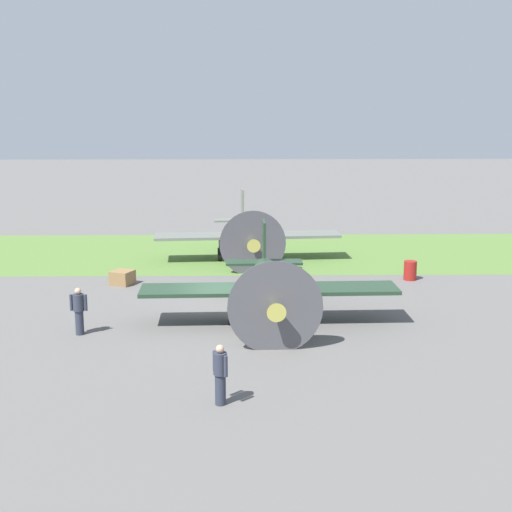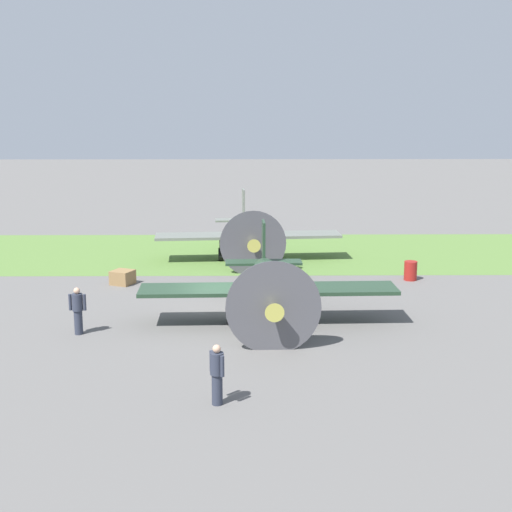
% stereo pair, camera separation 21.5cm
% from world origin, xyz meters
% --- Properties ---
extents(ground_plane, '(160.00, 160.00, 0.00)m').
position_xyz_m(ground_plane, '(0.00, 0.00, 0.00)').
color(ground_plane, '#605E5B').
extents(grass_verge, '(120.00, 11.00, 0.01)m').
position_xyz_m(grass_verge, '(0.00, -12.74, 0.00)').
color(grass_verge, '#567A38').
rests_on(grass_verge, ground).
extents(airplane_lead, '(9.71, 7.71, 3.47)m').
position_xyz_m(airplane_lead, '(-1.74, 0.07, 1.45)').
color(airplane_lead, '#233D28').
rests_on(airplane_lead, ground).
extents(airplane_wingman, '(9.83, 7.78, 3.50)m').
position_xyz_m(airplane_wingman, '(-0.99, -11.10, 1.46)').
color(airplane_wingman, slate).
rests_on(airplane_wingman, ground).
extents(ground_crew_chief, '(0.42, 0.53, 1.73)m').
position_xyz_m(ground_crew_chief, '(-0.13, 7.87, 0.91)').
color(ground_crew_chief, '#2D3342').
rests_on(ground_crew_chief, ground).
extents(ground_crew_mechanic, '(0.63, 0.38, 1.73)m').
position_xyz_m(ground_crew_mechanic, '(5.12, 1.63, 0.91)').
color(ground_crew_mechanic, '#2D3342').
rests_on(ground_crew_mechanic, ground).
extents(fuel_drum, '(0.60, 0.60, 0.90)m').
position_xyz_m(fuel_drum, '(-8.62, -6.30, 0.45)').
color(fuel_drum, maroon).
rests_on(fuel_drum, ground).
extents(supply_crate, '(1.19, 1.19, 0.64)m').
position_xyz_m(supply_crate, '(4.77, -5.68, 0.32)').
color(supply_crate, olive).
rests_on(supply_crate, ground).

